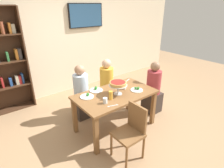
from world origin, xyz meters
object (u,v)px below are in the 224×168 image
diner_head_east (153,91)px  diner_far_left (82,96)px  dining_table (115,98)px  salad_plate_spare (137,90)px  water_glass_clear_near (125,86)px  salad_plate_far_diner (96,90)px  water_glass_clear_far (105,101)px  deep_dish_pizza_stand (118,84)px  cutlery_fork_near (128,80)px  diner_far_right (107,87)px  chair_near_left (131,130)px  cutlery_knife_near (113,106)px  beer_glass_amber_tall (111,95)px  television (86,15)px  salad_plate_near_diner (87,96)px

diner_head_east → diner_far_left: bearing=-30.0°
dining_table → diner_head_east: diner_head_east is taller
salad_plate_spare → water_glass_clear_near: bearing=126.9°
salad_plate_far_diner → water_glass_clear_far: bearing=-106.6°
deep_dish_pizza_stand → cutlery_fork_near: (0.57, 0.37, -0.19)m
dining_table → diner_far_right: bearing=64.6°
diner_far_left → chair_near_left: bearing=1.6°
cutlery_fork_near → cutlery_knife_near: same height
beer_glass_amber_tall → deep_dish_pizza_stand: bearing=18.1°
beer_glass_amber_tall → water_glass_clear_far: 0.17m
diner_head_east → beer_glass_amber_tall: size_ratio=7.89×
diner_head_east → dining_table: bearing=-1.6°
water_glass_clear_far → cutlery_knife_near: 0.16m
cutlery_fork_near → cutlery_knife_near: size_ratio=1.00×
diner_head_east → salad_plate_spare: diner_head_east is taller
deep_dish_pizza_stand → salad_plate_spare: (0.37, -0.10, -0.18)m
television → salad_plate_spare: size_ratio=4.26×
diner_far_left → water_glass_clear_near: 0.94m
television → beer_glass_amber_tall: television is taller
chair_near_left → deep_dish_pizza_stand: bearing=-23.1°
chair_near_left → salad_plate_far_diner: 1.05m
cutlery_fork_near → water_glass_clear_near: bearing=17.3°
dining_table → cutlery_knife_near: cutlery_knife_near is taller
television → deep_dish_pizza_stand: (-0.70, -2.15, -1.02)m
diner_head_east → diner_far_right: same height
television → salad_plate_near_diner: size_ratio=4.11×
salad_plate_near_diner → water_glass_clear_near: size_ratio=2.20×
television → diner_far_left: bearing=-126.5°
chair_near_left → salad_plate_near_diner: chair_near_left is taller
diner_head_east → cutlery_knife_near: (-1.34, -0.29, 0.25)m
television → cutlery_knife_near: (-1.03, -2.43, -1.21)m
dining_table → diner_far_left: (-0.30, 0.74, -0.15)m
salad_plate_near_diner → salad_plate_spare: 0.93m
diner_far_right → diner_head_east: bearing=41.1°
diner_far_left → salad_plate_near_diner: (-0.17, -0.54, 0.26)m
cutlery_fork_near → television: bearing=-116.5°
television → salad_plate_far_diner: 2.34m
beer_glass_amber_tall → chair_near_left: bearing=-95.7°
cutlery_fork_near → deep_dish_pizza_stand: bearing=10.1°
diner_far_left → chair_near_left: size_ratio=1.32×
diner_far_right → water_glass_clear_near: 0.77m
salad_plate_far_diner → cutlery_fork_near: 0.80m
diner_far_left → chair_near_left: (0.04, -1.44, -0.01)m
chair_near_left → deep_dish_pizza_stand: 0.84m
diner_far_left → salad_plate_far_diner: size_ratio=4.72×
chair_near_left → cutlery_fork_near: bearing=-39.8°
diner_head_east → salad_plate_spare: (-0.63, -0.12, 0.26)m
chair_near_left → beer_glass_amber_tall: 0.67m
chair_near_left → salad_plate_near_diner: bearing=13.4°
chair_near_left → diner_far_right: bearing=-23.0°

